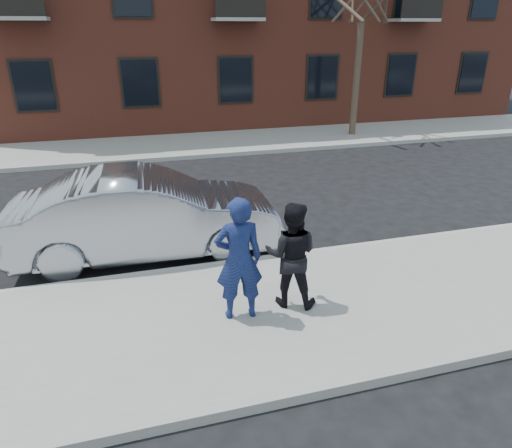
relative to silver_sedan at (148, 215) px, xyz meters
name	(u,v)px	position (x,y,z in m)	size (l,w,h in m)	color
ground	(404,289)	(4.16, -2.58, -0.84)	(100.00, 100.00, 0.00)	black
near_sidewalk	(413,292)	(4.16, -2.83, -0.77)	(50.00, 3.50, 0.15)	gray
near_curb	(362,247)	(4.16, -1.03, -0.77)	(50.00, 0.10, 0.15)	#999691
far_sidewalk	(244,141)	(4.16, 8.67, -0.77)	(50.00, 3.50, 0.15)	gray
far_curb	(257,152)	(4.16, 6.87, -0.77)	(50.00, 0.10, 0.15)	#999691
silver_sedan	(148,215)	(0.00, 0.00, 0.00)	(1.78, 5.11, 1.69)	#999BA3
man_hoodie	(239,259)	(1.16, -2.78, 0.27)	(0.73, 0.54, 1.92)	navy
man_peacoat	(291,255)	(2.01, -2.66, 0.16)	(1.02, 0.93, 1.70)	black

